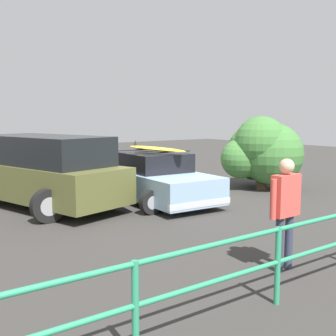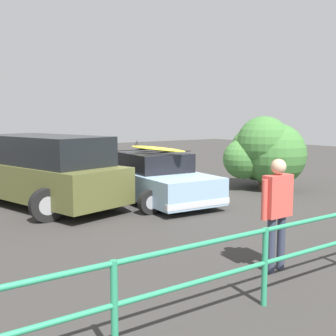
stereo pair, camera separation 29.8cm
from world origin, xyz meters
name	(u,v)px [view 1 (the left image)]	position (x,y,z in m)	size (l,w,h in m)	color
ground_plane	(160,196)	(0.00, 0.00, -0.01)	(44.00, 44.00, 0.02)	#383533
sedan_car	(154,178)	(0.55, 0.47, 0.61)	(2.47, 4.22, 1.58)	#8CADC6
suv_car	(44,171)	(3.15, -0.54, 0.91)	(3.15, 4.85, 1.78)	brown
person_bystander	(285,204)	(1.98, 5.79, 0.99)	(0.64, 0.22, 1.65)	#33384C
railing_fence	(327,238)	(1.99, 6.49, 0.65)	(10.01, 0.30, 0.95)	#2D9366
bush_near_left	(263,151)	(-3.23, 0.98, 1.20)	(2.45, 2.67, 2.26)	brown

